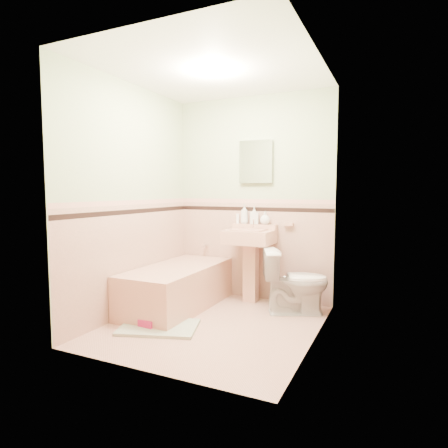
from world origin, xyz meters
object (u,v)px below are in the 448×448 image
at_px(soap_bottle_left, 244,214).
at_px(sink, 249,267).
at_px(soap_bottle_mid, 254,215).
at_px(shoe, 147,323).
at_px(soap_bottle_right, 265,218).
at_px(bathtub, 177,288).
at_px(medicine_cabinet, 256,162).
at_px(toilet, 296,281).
at_px(bucket, 284,296).

bearing_deg(soap_bottle_left, sink, -52.68).
bearing_deg(soap_bottle_mid, soap_bottle_left, 180.00).
height_order(soap_bottle_mid, shoe, soap_bottle_mid).
distance_m(soap_bottle_mid, soap_bottle_right, 0.14).
xyz_separation_m(bathtub, soap_bottle_left, (0.54, 0.71, 0.83)).
xyz_separation_m(bathtub, medicine_cabinet, (0.68, 0.74, 1.47)).
height_order(sink, shoe, sink).
height_order(sink, toilet, sink).
bearing_deg(sink, toilet, -14.19).
xyz_separation_m(soap_bottle_left, bucket, (0.55, -0.12, -0.94)).
bearing_deg(soap_bottle_right, sink, -126.61).
distance_m(soap_bottle_right, shoe, 1.87).
height_order(medicine_cabinet, soap_bottle_mid, medicine_cabinet).
relative_size(bathtub, toilet, 2.11).
distance_m(soap_bottle_mid, toilet, 0.98).
bearing_deg(soap_bottle_right, bucket, -22.52).
bearing_deg(bathtub, soap_bottle_right, 41.11).
relative_size(soap_bottle_mid, shoe, 1.29).
xyz_separation_m(bathtub, sink, (0.68, 0.53, 0.21)).
relative_size(sink, shoe, 5.24).
height_order(medicine_cabinet, toilet, medicine_cabinet).
height_order(bathtub, toilet, toilet).
bearing_deg(sink, soap_bottle_left, 127.32).
relative_size(bathtub, medicine_cabinet, 2.89).
height_order(sink, medicine_cabinet, medicine_cabinet).
bearing_deg(shoe, soap_bottle_right, 67.59).
height_order(bathtub, bucket, bathtub).
distance_m(medicine_cabinet, soap_bottle_left, 0.66).
relative_size(soap_bottle_mid, soap_bottle_right, 1.39).
xyz_separation_m(sink, medicine_cabinet, (0.00, 0.21, 1.26)).
distance_m(soap_bottle_left, soap_bottle_right, 0.27).
bearing_deg(medicine_cabinet, soap_bottle_left, -167.67).
xyz_separation_m(medicine_cabinet, soap_bottle_right, (0.13, -0.03, -0.68)).
distance_m(soap_bottle_mid, shoe, 1.83).
relative_size(toilet, bucket, 3.12).
xyz_separation_m(toilet, bucket, (-0.19, 0.22, -0.24)).
bearing_deg(soap_bottle_left, soap_bottle_right, 0.00).
bearing_deg(soap_bottle_left, toilet, -24.14).
xyz_separation_m(soap_bottle_mid, shoe, (-0.57, -1.44, -0.98)).
bearing_deg(shoe, sink, 69.25).
distance_m(sink, medicine_cabinet, 1.28).
xyz_separation_m(soap_bottle_right, bucket, (0.28, -0.12, -0.90)).
relative_size(sink, soap_bottle_right, 5.65).
bearing_deg(sink, bathtub, -142.07).
relative_size(toilet, shoe, 4.25).
height_order(soap_bottle_left, toilet, soap_bottle_left).
height_order(soap_bottle_left, bucket, soap_bottle_left).
height_order(medicine_cabinet, soap_bottle_left, medicine_cabinet).
height_order(bathtub, sink, sink).
height_order(soap_bottle_left, soap_bottle_right, soap_bottle_left).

